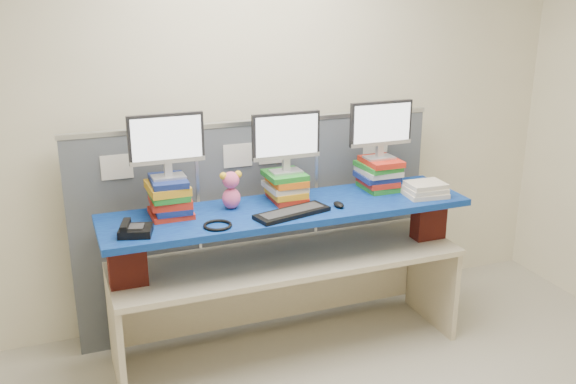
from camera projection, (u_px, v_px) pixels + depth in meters
name	position (u px, v px, depth m)	size (l,w,h in m)	color
room	(384.00, 227.00, 2.80)	(5.00, 4.00, 2.80)	#F5ECCA
cubicle_partition	(259.00, 224.00, 4.58)	(2.60, 0.06, 1.53)	#4D535B
desk	(288.00, 276.00, 4.26)	(2.31, 0.68, 0.70)	beige
brick_pier_left	(127.00, 261.00, 3.77)	(0.22, 0.12, 0.30)	maroon
brick_pier_right	(429.00, 218.00, 4.47)	(0.22, 0.12, 0.30)	maroon
blue_board	(288.00, 210.00, 4.11)	(2.38, 0.59, 0.04)	navy
book_stack_left	(169.00, 197.00, 3.93)	(0.26, 0.31, 0.24)	red
book_stack_center	(286.00, 186.00, 4.20)	(0.25, 0.29, 0.19)	red
book_stack_right	(378.00, 173.00, 4.42)	(0.26, 0.32, 0.22)	#228027
monitor_left	(166.00, 142.00, 3.82)	(0.45, 0.13, 0.39)	#B9B9BE
monitor_center	(286.00, 139.00, 4.09)	(0.45, 0.13, 0.39)	#B9B9BE
monitor_right	(381.00, 126.00, 4.32)	(0.45, 0.13, 0.39)	#B9B9BE
keyboard	(292.00, 213.00, 3.96)	(0.51, 0.28, 0.03)	black
mouse	(339.00, 205.00, 4.10)	(0.06, 0.11, 0.03)	black
desk_phone	(134.00, 230.00, 3.65)	(0.22, 0.21, 0.08)	black
headset	(218.00, 225.00, 3.77)	(0.17, 0.17, 0.02)	black
plush_toy	(231.00, 190.00, 4.04)	(0.14, 0.11, 0.24)	#EA598C
binder_stack	(425.00, 190.00, 4.30)	(0.28, 0.23, 0.10)	beige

